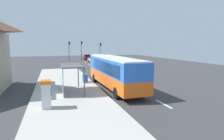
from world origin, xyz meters
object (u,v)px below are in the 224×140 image
object	(u,v)px
bus	(114,71)
white_van	(100,59)
recycling_bin_blue	(86,79)
traffic_light_median	(82,48)
sedan_far	(87,57)
traffic_light_near_side	(100,49)
ticket_machine	(46,94)
bus_shelter	(68,71)
recycling_bin_green	(84,78)
sedan_near	(93,59)
traffic_light_far_side	(69,48)

from	to	relation	value
bus	white_van	xyz separation A→B (m)	(3.91, 22.13, -0.50)
bus	recycling_bin_blue	size ratio (longest dim) A/B	11.65
traffic_light_median	sedan_far	bearing A→B (deg)	50.06
sedan_far	recycling_bin_blue	world-z (taller)	sedan_far
recycling_bin_blue	traffic_light_near_side	distance (m)	33.26
white_van	sedan_far	size ratio (longest dim) A/B	1.18
bus	ticket_machine	size ratio (longest dim) A/B	5.71
bus_shelter	bus	bearing A→B (deg)	11.40
recycling_bin_green	sedan_far	bearing A→B (deg)	79.45
white_van	recycling_bin_green	xyz separation A→B (m)	(-6.40, -18.60, -0.69)
sedan_near	sedan_far	xyz separation A→B (m)	(-0.01, 8.91, 0.00)
recycling_bin_blue	sedan_near	bearing A→B (deg)	76.30
recycling_bin_blue	bus_shelter	bearing A→B (deg)	-120.37
traffic_light_near_side	sedan_far	bearing A→B (deg)	129.58
ticket_machine	recycling_bin_green	world-z (taller)	ticket_machine
sedan_far	ticket_machine	xyz separation A→B (m)	(-10.49, -43.38, 0.38)
sedan_near	traffic_light_far_side	xyz separation A→B (m)	(-5.41, 5.84, 2.73)
white_van	recycling_bin_blue	bearing A→B (deg)	-108.34
white_van	ticket_machine	world-z (taller)	white_van
white_van	recycling_bin_blue	size ratio (longest dim) A/B	5.53
sedan_near	recycling_bin_green	bearing A→B (deg)	-104.06
sedan_near	traffic_light_near_side	xyz separation A→B (m)	(3.20, 5.04, 2.54)
recycling_bin_blue	traffic_light_median	bearing A→B (deg)	82.15
white_van	recycling_bin_green	bearing A→B (deg)	-108.98
ticket_machine	sedan_near	bearing A→B (deg)	73.07
recycling_bin_green	traffic_light_far_side	xyz separation A→B (m)	(1.10, 31.81, 2.87)
bus_shelter	traffic_light_far_side	bearing A→B (deg)	84.79
white_van	sedan_near	world-z (taller)	white_van
bus	traffic_light_median	world-z (taller)	traffic_light_median
bus	traffic_light_near_side	world-z (taller)	traffic_light_near_side
traffic_light_near_side	traffic_light_far_side	size ratio (longest dim) A/B	0.94
white_van	traffic_light_median	xyz separation A→B (m)	(-1.81, 14.00, 2.25)
bus	traffic_light_near_side	bearing A→B (deg)	78.20
traffic_light_near_side	white_van	bearing A→B (deg)	-104.90
traffic_light_far_side	traffic_light_median	xyz separation A→B (m)	(3.50, 0.80, 0.07)
bus	traffic_light_median	size ratio (longest dim) A/B	2.03
bus	traffic_light_far_side	size ratio (longest dim) A/B	2.08
bus	traffic_light_far_side	xyz separation A→B (m)	(-1.39, 35.33, 1.68)
recycling_bin_green	traffic_light_near_side	distance (m)	32.60
traffic_light_far_side	traffic_light_median	size ratio (longest dim) A/B	0.98
ticket_machine	recycling_bin_blue	size ratio (longest dim) A/B	2.04
bus	traffic_light_median	xyz separation A→B (m)	(2.11, 36.13, 1.75)
bus	sedan_far	world-z (taller)	bus
white_van	ticket_machine	size ratio (longest dim) A/B	2.71
bus	traffic_light_median	bearing A→B (deg)	86.66
bus	recycling_bin_blue	bearing A→B (deg)	131.34
sedan_near	bus_shelter	world-z (taller)	bus_shelter
traffic_light_near_side	bus	bearing A→B (deg)	-101.80
recycling_bin_green	recycling_bin_blue	bearing A→B (deg)	-90.00
traffic_light_far_side	bus_shelter	xyz separation A→B (m)	(-3.31, -36.28, -1.43)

